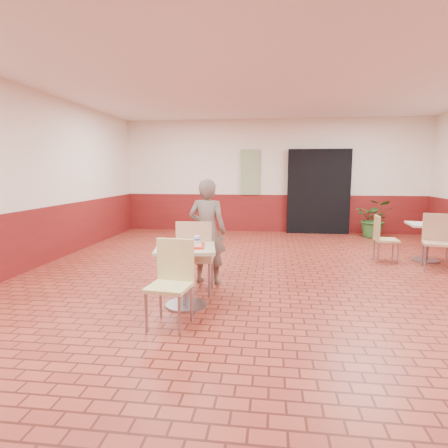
# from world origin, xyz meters

# --- Properties ---
(room_shell) EXTENTS (8.01, 10.01, 3.01)m
(room_shell) POSITION_xyz_m (0.00, 0.00, 1.50)
(room_shell) COLOR maroon
(room_shell) RESTS_ON ground
(wainscot_band) EXTENTS (8.00, 10.00, 1.00)m
(wainscot_band) POSITION_xyz_m (0.00, 0.00, 0.50)
(wainscot_band) COLOR maroon
(wainscot_band) RESTS_ON ground
(corridor_doorway) EXTENTS (1.60, 0.22, 2.20)m
(corridor_doorway) POSITION_xyz_m (1.20, 4.88, 1.10)
(corridor_doorway) COLOR black
(corridor_doorway) RESTS_ON ground
(promo_poster) EXTENTS (0.50, 0.03, 1.20)m
(promo_poster) POSITION_xyz_m (-0.60, 4.94, 1.60)
(promo_poster) COLOR gray
(promo_poster) RESTS_ON wainscot_band
(main_table) EXTENTS (0.70, 0.70, 0.74)m
(main_table) POSITION_xyz_m (-1.02, -0.88, 0.50)
(main_table) COLOR #BEB699
(main_table) RESTS_ON ground
(chair_main_front) EXTENTS (0.47, 0.47, 0.91)m
(chair_main_front) POSITION_xyz_m (-1.04, -1.42, 0.51)
(chair_main_front) COLOR #DED185
(chair_main_front) RESTS_ON ground
(chair_main_back) EXTENTS (0.49, 0.49, 0.99)m
(chair_main_back) POSITION_xyz_m (-1.00, -0.42, 0.55)
(chair_main_back) COLOR tan
(chair_main_back) RESTS_ON ground
(customer) EXTENTS (0.60, 0.43, 1.53)m
(customer) POSITION_xyz_m (-0.92, 0.12, 0.76)
(customer) COLOR #695D51
(customer) RESTS_ON ground
(serving_tray) EXTENTS (0.44, 0.34, 0.03)m
(serving_tray) POSITION_xyz_m (-1.02, -0.88, 0.75)
(serving_tray) COLOR red
(serving_tray) RESTS_ON main_table
(ring_donut) EXTENTS (0.11, 0.11, 0.03)m
(ring_donut) POSITION_xyz_m (-1.08, -0.85, 0.78)
(ring_donut) COLOR #F6A459
(ring_donut) RESTS_ON serving_tray
(long_john_donut) EXTENTS (0.16, 0.11, 0.05)m
(long_john_donut) POSITION_xyz_m (-0.98, -0.93, 0.79)
(long_john_donut) COLOR gold
(long_john_donut) RESTS_ON serving_tray
(paper_cup) EXTENTS (0.08, 0.08, 0.09)m
(paper_cup) POSITION_xyz_m (-0.89, -0.79, 0.81)
(paper_cup) COLOR silver
(paper_cup) RESTS_ON serving_tray
(second_table) EXTENTS (0.65, 0.65, 0.69)m
(second_table) POSITION_xyz_m (2.82, 1.95, 0.46)
(second_table) COLOR beige
(second_table) RESTS_ON ground
(chair_second_left) EXTENTS (0.40, 0.40, 0.83)m
(chair_second_left) POSITION_xyz_m (2.00, 1.84, 0.47)
(chair_second_left) COLOR tan
(chair_second_left) RESTS_ON ground
(chair_second_front) EXTENTS (0.52, 0.52, 0.92)m
(chair_second_front) POSITION_xyz_m (2.77, 1.45, 0.51)
(chair_second_front) COLOR tan
(chair_second_front) RESTS_ON ground
(potted_plant) EXTENTS (1.05, 0.98, 0.95)m
(potted_plant) POSITION_xyz_m (2.52, 4.40, 0.47)
(potted_plant) COLOR #2B5E25
(potted_plant) RESTS_ON ground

